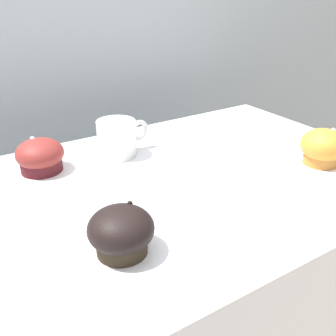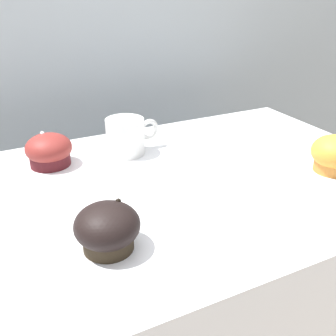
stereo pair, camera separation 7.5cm
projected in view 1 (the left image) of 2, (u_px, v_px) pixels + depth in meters
The scene contains 5 objects.
wall_back at pixel (71, 117), 1.27m from camera, with size 3.20×0.10×1.80m, color #A8B2B7.
muffin_front_center at pixel (40, 156), 0.83m from camera, with size 0.10×0.10×0.07m.
muffin_back_left at pixel (121, 232), 0.58m from camera, with size 0.10×0.10×0.07m.
muffin_back_right at pixel (323, 147), 0.86m from camera, with size 0.10×0.10×0.08m.
coffee_cup at pixel (118, 137), 0.90m from camera, with size 0.13×0.09×0.08m.
Camera 1 is at (-0.39, -0.59, 1.31)m, focal length 42.00 mm.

